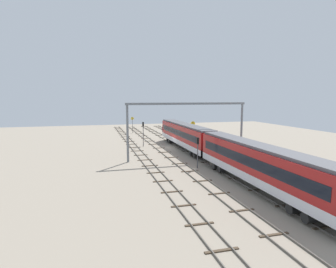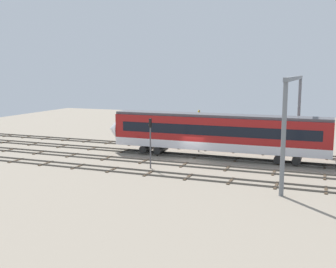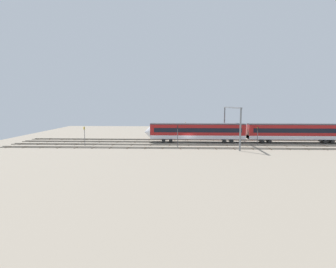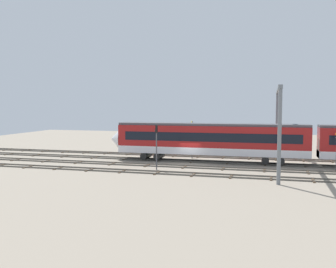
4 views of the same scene
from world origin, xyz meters
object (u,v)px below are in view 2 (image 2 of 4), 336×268
signal_light_trackside_approach (150,136)px  overhead_gantry (294,99)px  train (331,141)px  relay_cabinet (199,138)px  speed_sign_near_foreground (199,125)px

signal_light_trackside_approach → overhead_gantry: bearing=-159.2°
overhead_gantry → signal_light_trackside_approach: (13.16, 4.99, -3.66)m
train → relay_cabinet: bearing=-24.6°
train → speed_sign_near_foreground: size_ratio=9.85×
signal_light_trackside_approach → relay_cabinet: (-0.71, -14.59, -2.41)m
signal_light_trackside_approach → speed_sign_near_foreground: bearing=-101.6°
overhead_gantry → signal_light_trackside_approach: size_ratio=3.98×
train → speed_sign_near_foreground: bearing=-10.6°
signal_light_trackside_approach → relay_cabinet: size_ratio=2.94×
speed_sign_near_foreground → relay_cabinet: (1.34, -4.60, -2.47)m
train → signal_light_trackside_approach: bearing=23.3°
train → signal_light_trackside_approach: (16.82, 7.23, 0.61)m
train → speed_sign_near_foreground: 15.05m
signal_light_trackside_approach → relay_cabinet: signal_light_trackside_approach is taller
overhead_gantry → signal_light_trackside_approach: bearing=20.8°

